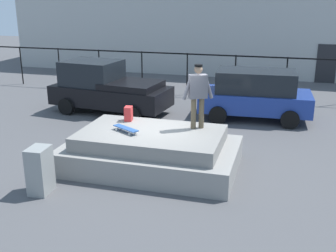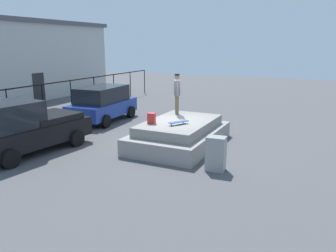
{
  "view_description": "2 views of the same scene",
  "coord_description": "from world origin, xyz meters",
  "px_view_note": "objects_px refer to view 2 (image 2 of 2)",
  "views": [
    {
      "loc": [
        3.22,
        -10.2,
        4.46
      ],
      "look_at": [
        0.04,
        0.93,
        0.76
      ],
      "focal_mm": 44.29,
      "sensor_mm": 36.0,
      "label": 1
    },
    {
      "loc": [
        -11.83,
        -5.53,
        3.94
      ],
      "look_at": [
        0.52,
        0.41,
        0.58
      ],
      "focal_mm": 35.78,
      "sensor_mm": 36.0,
      "label": 2
    }
  ],
  "objects_px": {
    "backpack": "(152,118)",
    "car_blue_hatchback_mid": "(103,103)",
    "utility_box": "(216,154)",
    "skateboard": "(179,122)",
    "skateboarder": "(177,91)",
    "car_black_pickup_near": "(24,128)"
  },
  "relations": [
    {
      "from": "backpack",
      "to": "car_blue_hatchback_mid",
      "type": "distance_m",
      "value": 5.64
    },
    {
      "from": "backpack",
      "to": "utility_box",
      "type": "height_order",
      "value": "backpack"
    },
    {
      "from": "car_blue_hatchback_mid",
      "to": "skateboard",
      "type": "bearing_deg",
      "value": -117.2
    },
    {
      "from": "utility_box",
      "to": "skateboarder",
      "type": "bearing_deg",
      "value": 37.52
    },
    {
      "from": "skateboard",
      "to": "utility_box",
      "type": "bearing_deg",
      "value": -126.06
    },
    {
      "from": "skateboard",
      "to": "backpack",
      "type": "bearing_deg",
      "value": 107.07
    },
    {
      "from": "backpack",
      "to": "utility_box",
      "type": "bearing_deg",
      "value": 150.91
    },
    {
      "from": "skateboarder",
      "to": "car_blue_hatchback_mid",
      "type": "xyz_separation_m",
      "value": [
        1.16,
        4.78,
        -1.05
      ]
    },
    {
      "from": "car_black_pickup_near",
      "to": "car_blue_hatchback_mid",
      "type": "bearing_deg",
      "value": 6.71
    },
    {
      "from": "car_black_pickup_near",
      "to": "car_blue_hatchback_mid",
      "type": "xyz_separation_m",
      "value": [
        5.65,
        0.66,
        -0.02
      ]
    },
    {
      "from": "car_black_pickup_near",
      "to": "utility_box",
      "type": "relative_size",
      "value": 4.29
    },
    {
      "from": "skateboard",
      "to": "car_black_pickup_near",
      "type": "distance_m",
      "value": 5.68
    },
    {
      "from": "skateboard",
      "to": "car_blue_hatchback_mid",
      "type": "distance_m",
      "value": 6.33
    },
    {
      "from": "backpack",
      "to": "car_blue_hatchback_mid",
      "type": "xyz_separation_m",
      "value": [
        3.19,
        4.64,
        -0.26
      ]
    },
    {
      "from": "skateboarder",
      "to": "car_blue_hatchback_mid",
      "type": "distance_m",
      "value": 5.03
    },
    {
      "from": "skateboard",
      "to": "car_blue_hatchback_mid",
      "type": "relative_size",
      "value": 0.2
    },
    {
      "from": "skateboard",
      "to": "utility_box",
      "type": "height_order",
      "value": "skateboard"
    },
    {
      "from": "car_blue_hatchback_mid",
      "to": "skateboarder",
      "type": "bearing_deg",
      "value": -103.69
    },
    {
      "from": "skateboarder",
      "to": "backpack",
      "type": "distance_m",
      "value": 2.19
    },
    {
      "from": "utility_box",
      "to": "car_blue_hatchback_mid",
      "type": "bearing_deg",
      "value": 56.39
    },
    {
      "from": "backpack",
      "to": "skateboarder",
      "type": "bearing_deg",
      "value": -102.45
    },
    {
      "from": "car_black_pickup_near",
      "to": "car_blue_hatchback_mid",
      "type": "distance_m",
      "value": 5.69
    }
  ]
}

